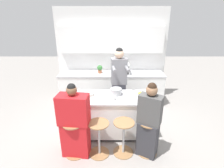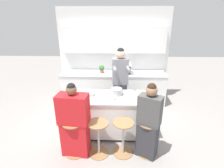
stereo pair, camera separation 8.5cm
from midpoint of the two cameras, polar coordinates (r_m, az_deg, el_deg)
name	(u,v)px [view 2 (the right image)]	position (r m, az deg, el deg)	size (l,w,h in m)	color
ground_plane	(112,132)	(4.08, 0.59, -15.39)	(16.00, 16.00, 0.00)	gray
wall_back	(114,49)	(5.21, 1.06, 11.32)	(3.22, 0.22, 2.70)	white
back_counter	(113,88)	(5.19, 0.93, -1.18)	(2.99, 0.69, 0.91)	white
kitchen_island	(112,115)	(3.83, 0.61, -10.02)	(1.69, 0.75, 0.88)	black
bar_stool_leftmost	(74,136)	(3.41, -11.57, -16.39)	(0.38, 0.38, 0.68)	#997047
bar_stool_center_left	(99,137)	(3.34, -3.67, -16.85)	(0.38, 0.38, 0.68)	#997047
bar_stool_center_right	(123,136)	(3.35, 4.42, -16.68)	(0.38, 0.38, 0.68)	#997047
bar_stool_rightmost	(148,137)	(3.41, 12.33, -16.42)	(0.38, 0.38, 0.68)	#997047
person_cooking	(120,85)	(4.18, 3.22, -0.22)	(0.41, 0.59, 1.79)	#383842
person_wrapped_blanket	(74,123)	(3.24, -11.45, -12.32)	(0.56, 0.34, 1.42)	red
person_seated_near	(149,124)	(3.23, 12.60, -12.73)	(0.45, 0.40, 1.44)	#333338
cooking_pot	(117,92)	(3.68, 2.17, -2.52)	(0.33, 0.24, 0.14)	#B7BABC
fruit_bowl	(90,94)	(3.71, -6.64, -3.22)	(0.21, 0.21, 0.06)	silver
coffee_cup_near	(114,98)	(3.47, 1.33, -4.64)	(0.11, 0.08, 0.08)	white
banana_bunch	(142,93)	(3.76, 10.27, -3.06)	(0.18, 0.13, 0.06)	yellow
microwave	(122,69)	(4.96, 3.88, 4.96)	(0.49, 0.36, 0.28)	white
potted_plant	(102,69)	(5.02, -2.88, 5.04)	(0.15, 0.15, 0.23)	#A86042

